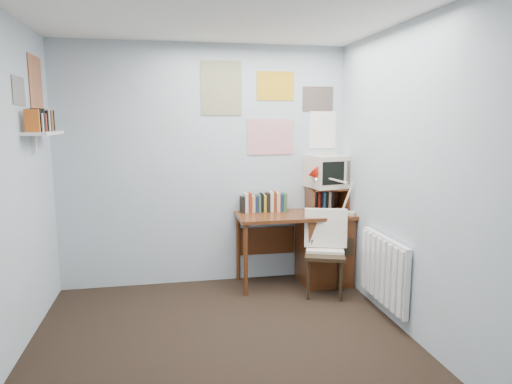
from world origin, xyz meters
The scene contains 13 objects.
ground centered at (0.00, 0.00, 0.00)m, with size 3.50×3.50×0.00m, color black.
back_wall centered at (0.00, 1.75, 1.25)m, with size 3.00×0.02×2.50m, color #A2B2B9.
right_wall centered at (1.50, 0.00, 1.25)m, with size 0.02×3.50×2.50m, color #A2B2B9.
desk centered at (1.17, 1.48, 0.41)m, with size 1.20×0.55×0.76m.
desk_chair centered at (1.11, 1.11, 0.41)m, with size 0.42×0.40×0.82m, color black.
desk_lamp centered at (1.44, 1.32, 0.98)m, with size 0.31×0.26×0.44m, color red.
tv_riser centered at (1.29, 1.59, 0.89)m, with size 0.40×0.30×0.25m, color #5B2D14.
crt_tv centered at (1.30, 1.61, 1.20)m, with size 0.40×0.37×0.38m, color beige.
book_row centered at (0.66, 1.66, 0.87)m, with size 0.60×0.14×0.22m, color #5B2D14.
radiator centered at (1.46, 0.55, 0.42)m, with size 0.09×0.80×0.60m, color white.
wall_shelf centered at (-1.40, 1.10, 1.62)m, with size 0.20×0.62×0.24m, color white.
posters_back centered at (0.70, 1.74, 1.85)m, with size 1.20×0.01×0.90m, color white.
posters_left centered at (-1.49, 1.10, 2.00)m, with size 0.01×0.70×0.60m, color white.
Camera 1 is at (-0.39, -3.02, 1.73)m, focal length 32.00 mm.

